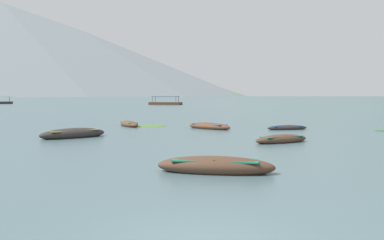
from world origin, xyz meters
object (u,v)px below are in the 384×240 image
object	(u,v)px
rowboat_4	(209,126)
rowboat_1	(216,166)
rowboat_6	(129,124)
rowboat_5	(73,134)
rowboat_7	(287,128)
ferry_1	(165,103)
rowboat_2	(281,139)

from	to	relation	value
rowboat_4	rowboat_1	bearing A→B (deg)	-96.83
rowboat_4	rowboat_6	size ratio (longest dim) A/B	1.02
rowboat_1	rowboat_6	xyz separation A→B (m)	(-4.23, 22.63, -0.04)
rowboat_5	rowboat_7	size ratio (longest dim) A/B	1.29
rowboat_6	ferry_1	bearing A→B (deg)	86.17
rowboat_2	rowboat_7	bearing A→B (deg)	70.39
rowboat_2	rowboat_6	world-z (taller)	rowboat_6
rowboat_1	rowboat_2	size ratio (longest dim) A/B	1.16
rowboat_2	rowboat_7	xyz separation A→B (m)	(3.15, 8.85, -0.04)
rowboat_1	rowboat_6	bearing A→B (deg)	100.58
ferry_1	rowboat_2	bearing A→B (deg)	-87.69
rowboat_4	rowboat_5	size ratio (longest dim) A/B	0.92
rowboat_7	rowboat_2	bearing A→B (deg)	-109.61
rowboat_1	ferry_1	size ratio (longest dim) A/B	0.46
rowboat_5	ferry_1	xyz separation A→B (m)	(8.44, 91.34, 0.21)
rowboat_4	ferry_1	bearing A→B (deg)	90.72
rowboat_4	rowboat_7	xyz separation A→B (m)	(5.93, -1.40, -0.05)
rowboat_4	rowboat_5	xyz separation A→B (m)	(-9.50, -6.30, 0.04)
rowboat_2	rowboat_7	distance (m)	9.39
rowboat_1	rowboat_5	bearing A→B (deg)	119.11
rowboat_6	rowboat_1	bearing A→B (deg)	-79.42
rowboat_5	rowboat_7	world-z (taller)	rowboat_5
rowboat_2	rowboat_7	size ratio (longest dim) A/B	1.10
rowboat_7	ferry_1	distance (m)	86.73
rowboat_4	ferry_1	size ratio (longest dim) A/B	0.43
rowboat_5	rowboat_6	bearing A→B (deg)	73.01
rowboat_1	rowboat_2	bearing A→B (deg)	60.48
rowboat_5	rowboat_6	distance (m)	10.15
rowboat_5	rowboat_6	world-z (taller)	rowboat_5
rowboat_1	ferry_1	world-z (taller)	ferry_1
rowboat_4	ferry_1	xyz separation A→B (m)	(-1.06, 85.05, 0.25)
rowboat_2	rowboat_6	distance (m)	16.53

